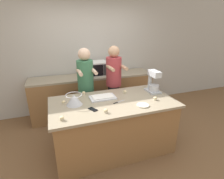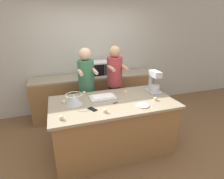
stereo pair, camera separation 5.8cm
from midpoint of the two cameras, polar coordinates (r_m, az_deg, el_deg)
The scene contains 19 objects.
ground_plane at distance 3.27m, azimuth -0.22°, elevation -18.15°, with size 16.00×16.00×0.00m, color brown.
back_wall at distance 4.28m, azimuth -7.98°, elevation 11.11°, with size 10.00×0.06×2.70m.
island_counter at distance 3.01m, azimuth -0.23°, elevation -11.51°, with size 1.98×1.03×0.89m.
back_counter at distance 4.19m, azimuth -6.41°, elevation -1.58°, with size 2.80×0.60×0.94m.
person_left at distance 3.42m, azimuth -8.95°, elevation 0.46°, with size 0.32×0.49×1.65m.
person_right at distance 3.55m, azimuth 0.12°, elevation 1.65°, with size 0.32×0.49×1.67m.
stand_mixer at distance 3.20m, azimuth 12.85°, elevation 2.18°, with size 0.20×0.30×0.39m.
mixing_bowl at distance 2.71m, azimuth -12.86°, elevation -3.15°, with size 0.25×0.25×0.17m.
baking_tray at distance 2.90m, azimuth -3.63°, elevation -2.53°, with size 0.43×0.26×0.04m.
microwave_oven at distance 4.01m, azimuth -5.78°, elevation 6.82°, with size 0.50×0.38×0.31m.
cell_phone at distance 2.55m, azimuth -6.90°, elevation -6.45°, with size 0.13×0.16×0.01m.
small_plate at distance 2.68m, azimuth 9.43°, elevation -5.07°, with size 0.19×0.19×0.02m.
knife at distance 2.76m, azimuth 1.50°, elevation -4.11°, with size 0.21×0.09×0.01m.
cupcake_0 at distance 2.80m, azimuth -16.06°, elevation -4.03°, with size 0.06×0.06×0.06m.
cupcake_1 at distance 3.09m, azimuth -9.78°, elevation -1.14°, with size 0.06×0.06×0.06m.
cupcake_2 at distance 2.91m, azimuth 13.38°, elevation -2.84°, with size 0.06×0.06×0.06m.
cupcake_3 at distance 2.44m, azimuth -2.72°, elevation -6.95°, with size 0.06×0.06×0.06m.
cupcake_4 at distance 3.10m, azimuth 3.71°, elevation -0.76°, with size 0.06×0.06×0.06m.
cupcake_5 at distance 2.36m, azimuth -16.73°, elevation -8.96°, with size 0.06×0.06×0.06m.
Camera 1 is at (-0.85, -2.40, 2.06)m, focal length 28.00 mm.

